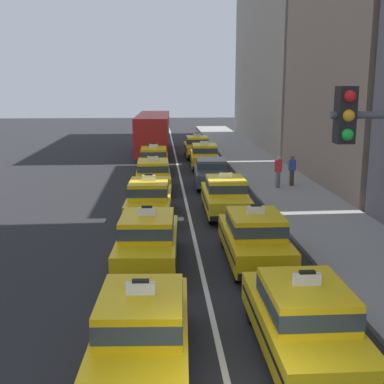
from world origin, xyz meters
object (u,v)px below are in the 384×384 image
Objects in this scene: taxi_left_third at (149,198)px; pedestrian_near_crosswalk at (292,171)px; taxi_right_nearest at (303,318)px; bus_left_sixth at (154,132)px; taxi_right_second at (255,237)px; taxi_right_third at (225,195)px; taxi_right_sixth at (197,146)px; taxi_right_fifth at (204,156)px; taxi_left_fourth at (153,175)px; sedan_right_fourth at (211,172)px; taxi_left_fifth at (154,160)px; taxi_left_nearest at (142,329)px; taxi_left_second at (148,239)px; pedestrian_by_storefront at (278,172)px.

taxi_left_third is 9.68m from pedestrian_near_crosswalk.
bus_left_sixth is at bearing 96.14° from taxi_right_nearest.
taxi_right_second and taxi_right_third have the same top height.
taxi_right_sixth is (-0.03, 29.22, 0.00)m from taxi_right_nearest.
taxi_right_third is 0.99× the size of taxi_right_fifth.
taxi_left_fourth reaches higher than sedan_right_fourth.
taxi_right_sixth is at bearing 64.41° from taxi_left_fifth.
pedestrian_near_crosswalk is at bearing 50.88° from taxi_right_third.
sedan_right_fourth is at bearing 79.88° from taxi_left_nearest.
taxi_left_second is 23.80m from taxi_right_sixth.
taxi_left_second is 1.01× the size of taxi_right_third.
taxi_left_second is 16.72m from taxi_left_fifth.
taxi_right_sixth is (3.36, 17.95, 0.00)m from taxi_left_third.
taxi_right_third is (-0.14, 6.10, 0.00)m from taxi_right_second.
sedan_right_fourth is (3.33, -13.98, -0.97)m from bus_left_sixth.
taxi_left_fourth is (0.03, 11.31, 0.00)m from taxi_left_second.
sedan_right_fourth is at bearing 90.65° from taxi_right_second.
taxi_right_nearest and taxi_right_fifth have the same top height.
taxi_left_nearest is 5.89m from taxi_left_second.
taxi_left_nearest is 2.81× the size of pedestrian_near_crosswalk.
taxi_right_second reaches higher than pedestrian_by_storefront.
pedestrian_by_storefront is at bearing -40.42° from taxi_left_fifth.
taxi_left_third is 11.77m from taxi_right_nearest.
sedan_right_fourth is at bearing 90.28° from taxi_right_nearest.
taxi_left_fifth is 9.47m from bus_left_sixth.
taxi_left_fifth is (0.08, 11.09, 0.00)m from taxi_left_third.
taxi_left_fourth is 11.81m from taxi_right_second.
taxi_left_fourth is at bearing 121.57° from taxi_right_third.
pedestrian_by_storefront is at bearing 68.26° from taxi_left_nearest.
sedan_right_fourth is (3.21, 0.86, -0.03)m from taxi_left_fourth.
taxi_left_fifth and taxi_right_fifth have the same top height.
bus_left_sixth is (-0.12, 14.84, 0.94)m from taxi_left_fourth.
taxi_left_fifth is 1.00× the size of taxi_right_sixth.
taxi_left_fifth and taxi_right_third have the same top height.
taxi_right_nearest is 1.04× the size of sedan_right_fourth.
taxi_right_fifth is (3.39, 7.04, 0.00)m from taxi_left_fourth.
taxi_left_fourth is 1.00× the size of taxi_left_fifth.
taxi_left_fifth and taxi_right_nearest have the same top height.
taxi_left_nearest is at bearing -100.12° from sedan_right_fourth.
taxi_left_nearest is at bearing -89.79° from taxi_left_second.
taxi_right_sixth is at bearing 89.82° from taxi_right_third.
taxi_left_second is 1.00× the size of taxi_right_fifth.
taxi_left_nearest is at bearing -89.80° from bus_left_sixth.
taxi_left_nearest is 1.01× the size of taxi_right_second.
pedestrian_by_storefront is at bearing -2.73° from taxi_left_fourth.
taxi_left_second is 12.59m from sedan_right_fourth.
taxi_right_third is at bearing -80.56° from bus_left_sixth.
bus_left_sixth reaches higher than taxi_right_third.
taxi_left_third is at bearing -90.96° from taxi_left_fourth.
taxi_left_third is at bearing -116.81° from sedan_right_fourth.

